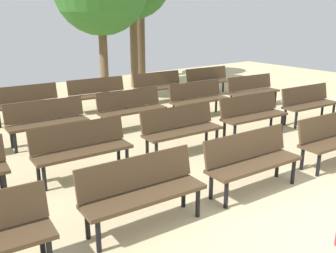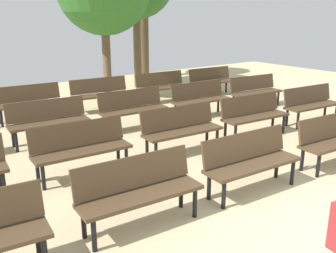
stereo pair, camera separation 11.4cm
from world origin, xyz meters
name	(u,v)px [view 1 (the left image)]	position (x,y,z in m)	size (l,w,h in m)	color
bench_r0_c1	(142,188)	(-1.77, 1.72, 0.50)	(1.63, 0.58, 0.87)	#4C3823
bench_r0_c2	(251,158)	(0.09, 1.58, 0.50)	(1.63, 0.58, 0.87)	#4C3823
bench_r0_c3	(334,136)	(2.06, 1.40, 0.50)	(1.63, 0.60, 0.87)	#4C3823
bench_r1_c1	(81,146)	(-1.70, 3.60, 0.50)	(1.62, 0.57, 0.87)	#4C3823
bench_r1_c2	(181,127)	(0.27, 3.46, 0.50)	(1.63, 0.58, 0.87)	#4C3823
bench_r1_c3	(252,113)	(2.18, 3.36, 0.50)	(1.64, 0.62, 0.87)	#4C3823
bench_r1_c4	(308,102)	(4.09, 3.23, 0.50)	(1.63, 0.61, 0.87)	#4C3823
bench_r2_c1	(47,119)	(-1.56, 5.52, 0.50)	(1.63, 0.59, 0.87)	#4C3823
bench_r2_c2	(131,107)	(0.37, 5.39, 0.50)	(1.62, 0.56, 0.87)	#4C3823
bench_r2_c3	(198,97)	(2.29, 5.25, 0.50)	(1.62, 0.56, 0.87)	#4C3823
bench_r2_c4	(252,89)	(4.21, 5.10, 0.50)	(1.64, 0.62, 0.87)	#4C3823
bench_r3_c1	(26,101)	(-1.37, 7.44, 0.50)	(1.63, 0.58, 0.87)	#4C3823
bench_r3_c2	(98,92)	(0.52, 7.33, 0.50)	(1.64, 0.62, 0.87)	#4C3823
bench_r3_c3	(159,85)	(2.47, 7.21, 0.50)	(1.63, 0.59, 0.87)	#4C3823
bench_r3_c4	(209,79)	(4.35, 7.04, 0.50)	(1.63, 0.58, 0.87)	#4C3823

